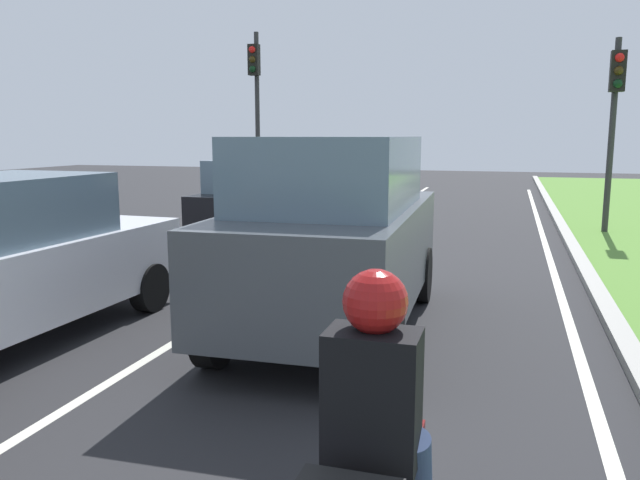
% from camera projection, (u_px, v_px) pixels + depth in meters
% --- Properties ---
extents(ground_plane, '(60.00, 60.00, 0.00)m').
position_uv_depth(ground_plane, '(362.00, 250.00, 12.72)').
color(ground_plane, '#262628').
extents(lane_line_center, '(0.12, 32.00, 0.01)m').
position_uv_depth(lane_line_center, '(329.00, 248.00, 12.92)').
color(lane_line_center, silver).
rests_on(lane_line_center, ground).
extents(lane_line_right_edge, '(0.12, 32.00, 0.01)m').
position_uv_depth(lane_line_right_edge, '(550.00, 260.00, 11.69)').
color(lane_line_right_edge, silver).
rests_on(lane_line_right_edge, ground).
extents(curb_right, '(0.24, 48.00, 0.12)m').
position_uv_depth(curb_right, '(579.00, 258.00, 11.54)').
color(curb_right, '#9E9B93').
rests_on(curb_right, ground).
extents(car_suv_ahead, '(2.09, 4.56, 2.28)m').
position_uv_depth(car_suv_ahead, '(335.00, 233.00, 7.31)').
color(car_suv_ahead, '#474C51').
rests_on(car_suv_ahead, ground).
extents(car_sedan_left_lane, '(1.93, 4.35, 1.86)m').
position_uv_depth(car_sedan_left_lane, '(9.00, 260.00, 6.99)').
color(car_sedan_left_lane, silver).
rests_on(car_sedan_left_lane, ground).
extents(car_hatchback_far, '(1.80, 3.73, 1.78)m').
position_uv_depth(car_hatchback_far, '(256.00, 200.00, 13.81)').
color(car_hatchback_far, black).
rests_on(car_hatchback_far, ground).
extents(rider_person, '(0.50, 0.40, 1.16)m').
position_uv_depth(rider_person, '(374.00, 394.00, 2.71)').
color(rider_person, black).
rests_on(rider_person, ground).
extents(traffic_light_near_right, '(0.32, 0.50, 4.47)m').
position_uv_depth(traffic_light_near_right, '(615.00, 104.00, 14.18)').
color(traffic_light_near_right, '#2D2D2D').
rests_on(traffic_light_near_right, ground).
extents(traffic_light_overhead_left, '(0.32, 0.50, 5.35)m').
position_uv_depth(traffic_light_overhead_left, '(256.00, 94.00, 18.90)').
color(traffic_light_overhead_left, '#2D2D2D').
rests_on(traffic_light_overhead_left, ground).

